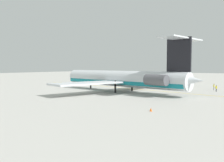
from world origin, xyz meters
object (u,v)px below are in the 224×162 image
at_px(main_jetliner, 124,79).
at_px(safety_cone_nose, 151,110).
at_px(ground_crew_near_tail, 101,82).
at_px(ground_crew_near_nose, 214,86).
at_px(ground_crew_portside, 216,88).

xyz_separation_m(main_jetliner, safety_cone_nose, (-17.41, 21.23, -3.28)).
bearing_deg(safety_cone_nose, ground_crew_near_tail, -45.80).
relative_size(ground_crew_near_nose, safety_cone_nose, 3.28).
distance_m(main_jetliner, ground_crew_portside, 25.01).
distance_m(main_jetliner, safety_cone_nose, 27.65).
height_order(ground_crew_near_nose, ground_crew_portside, ground_crew_near_nose).
xyz_separation_m(main_jetliner, ground_crew_near_tail, (20.25, -17.50, -2.47)).
bearing_deg(ground_crew_portside, ground_crew_near_tail, -117.98).
xyz_separation_m(ground_crew_near_tail, safety_cone_nose, (-37.66, 38.73, -0.81)).
height_order(ground_crew_near_tail, ground_crew_portside, ground_crew_near_tail).
bearing_deg(ground_crew_near_nose, safety_cone_nose, 64.84).
distance_m(main_jetliner, ground_crew_near_nose, 26.50).
bearing_deg(safety_cone_nose, ground_crew_portside, -94.44).
relative_size(ground_crew_near_nose, ground_crew_near_tail, 1.05).
relative_size(ground_crew_portside, safety_cone_nose, 3.08).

